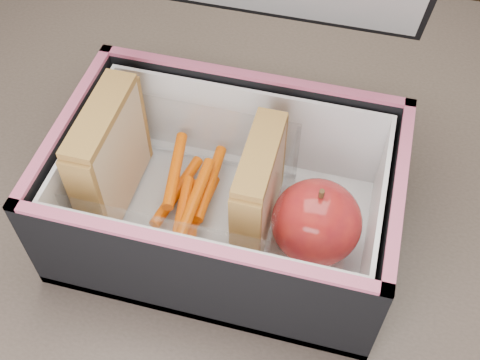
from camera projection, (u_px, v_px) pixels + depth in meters
The scene contains 8 objects.
kitchen_table at pixel (205, 250), 0.65m from camera, with size 1.20×0.80×0.75m.
lunch_bag at pixel (227, 184), 0.52m from camera, with size 0.29×0.28×0.27m.
plastic_tub at pixel (185, 185), 0.53m from camera, with size 0.18×0.13×0.07m, color white, non-canonical shape.
sandwich_left at pixel (110, 156), 0.53m from camera, with size 0.03×0.10×0.11m.
sandwich_right at pixel (259, 189), 0.51m from camera, with size 0.03×0.09×0.10m.
carrot_sticks at pixel (190, 198), 0.55m from camera, with size 0.05×0.13×0.03m.
paper_napkin at pixel (307, 240), 0.54m from camera, with size 0.07×0.07×0.01m, color white.
red_apple at pixel (316, 222), 0.50m from camera, with size 0.08×0.08×0.08m.
Camera 1 is at (0.12, -0.32, 1.22)m, focal length 45.00 mm.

